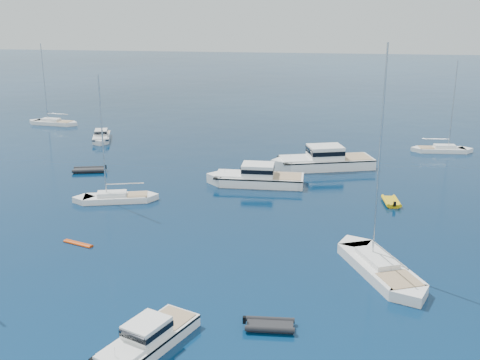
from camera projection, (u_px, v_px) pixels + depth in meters
The scene contains 13 objects.
ground at pixel (251, 314), 37.43m from camera, with size 400.00×400.00×0.00m, color navy.
motor_cruiser_near at pixel (146, 349), 33.63m from camera, with size 2.53×8.27×2.17m, color white, non-canonical shape.
motor_cruiser_centre at pixel (256, 184), 63.87m from camera, with size 3.50×11.45×3.00m, color white, non-canonical shape.
motor_cruiser_distant at pixel (322, 168), 70.25m from camera, with size 4.07×13.29×3.49m, color white, non-canonical shape.
motor_cruiser_horizon at pixel (102, 140), 84.17m from camera, with size 2.33×7.61×2.00m, color silver, non-canonical shape.
sailboat_mid_r at pixel (379, 272), 43.13m from camera, with size 3.04×11.70×17.21m, color white, non-canonical shape.
sailboat_mid_l at pixel (116, 201), 58.57m from camera, with size 2.32×8.94×13.14m, color white, non-canonical shape.
sailboat_centre at pixel (442, 152), 77.75m from camera, with size 2.21×8.50×12.50m, color white, non-canonical shape.
sailboat_far_l at pixel (53, 124), 95.02m from camera, with size 2.37×9.12×13.41m, color white, non-canonical shape.
tender_yellow at pixel (391, 204), 57.78m from camera, with size 1.76×3.12×0.95m, color gold, non-canonical shape.
tender_grey_near at pixel (270, 329), 35.72m from camera, with size 1.78×3.16×0.95m, color black, non-canonical shape.
tender_grey_far at pixel (89, 172), 68.68m from camera, with size 2.11×3.89×0.95m, color black, non-canonical shape.
kayak_orange at pixel (78, 244), 48.15m from camera, with size 0.56×2.80×0.30m, color #C13C09, non-canonical shape.
Camera 1 is at (4.13, -33.01, 19.19)m, focal length 43.63 mm.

